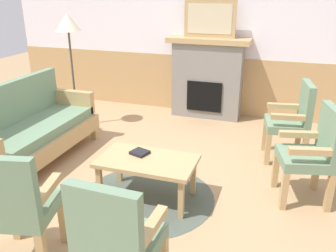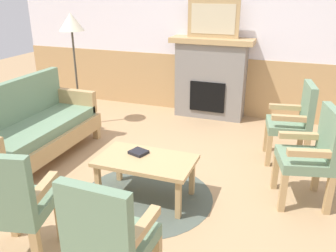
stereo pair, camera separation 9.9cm
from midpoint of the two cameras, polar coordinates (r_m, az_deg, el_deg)
The scene contains 13 objects.
ground_plane at distance 3.96m, azimuth -1.03°, elevation -9.18°, with size 14.00×14.00×0.00m, color tan.
wall_back at distance 5.95m, azimuth 8.21°, elevation 14.41°, with size 7.20×0.14×2.70m.
fireplace at distance 5.82m, azimuth 7.33°, elevation 7.71°, with size 1.30×0.44×1.28m.
framed_picture at distance 5.68m, azimuth 7.78°, elevation 16.64°, with size 0.80×0.04×0.56m.
couch at distance 4.59m, azimuth -20.16°, elevation -0.60°, with size 0.70×1.80×0.98m.
coffee_table at distance 3.54m, azimuth -2.84°, elevation -6.04°, with size 0.96×0.56×0.44m.
round_rug at distance 3.73m, azimuth -2.73°, elevation -11.26°, with size 1.36×1.36×0.01m, color #4C564C.
book_on_table at distance 3.62m, azimuth -3.96°, elevation -4.21°, with size 0.16×0.15×0.03m, color black.
armchair_near_fireplace at distance 3.71m, azimuth 22.94°, elevation -3.88°, with size 0.58×0.58×0.98m.
armchair_by_window_left at distance 4.53m, azimuth 20.25°, elevation 1.01°, with size 0.55×0.55×0.98m.
armchair_front_left at distance 2.90m, azimuth -22.73°, elevation -11.15°, with size 0.58×0.58×0.98m.
armchair_front_center at distance 2.38m, azimuth -8.34°, elevation -17.31°, with size 0.49×0.49×0.98m.
floor_lamp_by_couch at distance 5.41m, azimuth -14.65°, elevation 14.76°, with size 0.36×0.36×1.68m.
Camera 2 is at (1.28, -3.16, 2.02)m, focal length 38.03 mm.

